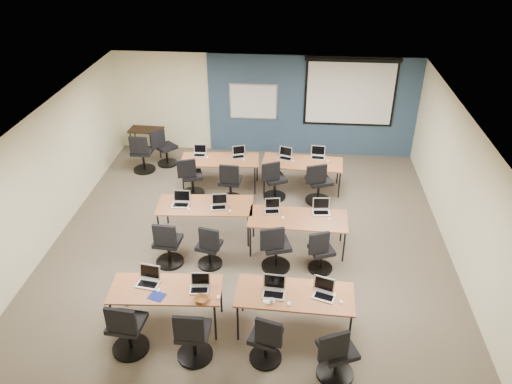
# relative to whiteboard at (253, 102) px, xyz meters

# --- Properties ---
(floor) EXTENTS (8.00, 9.00, 0.02)m
(floor) POSITION_rel_whiteboard_xyz_m (0.30, -4.43, -1.45)
(floor) COLOR #6B6354
(floor) RESTS_ON ground
(ceiling) EXTENTS (8.00, 9.00, 0.02)m
(ceiling) POSITION_rel_whiteboard_xyz_m (0.30, -4.43, 1.25)
(ceiling) COLOR white
(ceiling) RESTS_ON ground
(wall_back) EXTENTS (8.00, 0.04, 2.70)m
(wall_back) POSITION_rel_whiteboard_xyz_m (0.30, 0.07, -0.10)
(wall_back) COLOR beige
(wall_back) RESTS_ON ground
(wall_left) EXTENTS (0.04, 9.00, 2.70)m
(wall_left) POSITION_rel_whiteboard_xyz_m (-3.70, -4.43, -0.10)
(wall_left) COLOR beige
(wall_left) RESTS_ON ground
(wall_right) EXTENTS (0.04, 9.00, 2.70)m
(wall_right) POSITION_rel_whiteboard_xyz_m (4.30, -4.43, -0.10)
(wall_right) COLOR beige
(wall_right) RESTS_ON ground
(blue_accent_panel) EXTENTS (5.50, 0.04, 2.70)m
(blue_accent_panel) POSITION_rel_whiteboard_xyz_m (1.55, 0.04, -0.10)
(blue_accent_panel) COLOR #3D5977
(blue_accent_panel) RESTS_ON wall_back
(whiteboard) EXTENTS (1.28, 0.03, 0.98)m
(whiteboard) POSITION_rel_whiteboard_xyz_m (0.00, 0.00, 0.00)
(whiteboard) COLOR silver
(whiteboard) RESTS_ON wall_back
(projector_screen) EXTENTS (2.40, 0.10, 1.82)m
(projector_screen) POSITION_rel_whiteboard_xyz_m (2.50, -0.02, 0.44)
(projector_screen) COLOR black
(projector_screen) RESTS_ON wall_back
(training_table_front_left) EXTENTS (1.78, 0.74, 0.73)m
(training_table_front_left) POSITION_rel_whiteboard_xyz_m (-0.81, -6.59, -0.77)
(training_table_front_left) COLOR #AA7045
(training_table_front_left) RESTS_ON floor
(training_table_front_right) EXTENTS (1.86, 0.77, 0.73)m
(training_table_front_right) POSITION_rel_whiteboard_xyz_m (1.24, -6.54, -0.76)
(training_table_front_right) COLOR brown
(training_table_front_right) RESTS_ON floor
(training_table_mid_left) EXTENTS (1.94, 0.81, 0.73)m
(training_table_mid_left) POSITION_rel_whiteboard_xyz_m (-0.62, -4.05, -0.76)
(training_table_mid_left) COLOR brown
(training_table_mid_left) RESTS_ON floor
(training_table_mid_right) EXTENTS (1.92, 0.80, 0.73)m
(training_table_mid_right) POSITION_rel_whiteboard_xyz_m (1.27, -4.38, -0.76)
(training_table_mid_right) COLOR #A57249
(training_table_mid_right) RESTS_ON floor
(training_table_back_left) EXTENTS (1.84, 0.77, 0.73)m
(training_table_back_left) POSITION_rel_whiteboard_xyz_m (-0.62, -1.99, -0.76)
(training_table_back_left) COLOR brown
(training_table_back_left) RESTS_ON floor
(training_table_back_right) EXTENTS (1.88, 0.78, 0.73)m
(training_table_back_right) POSITION_rel_whiteboard_xyz_m (1.34, -1.97, -0.76)
(training_table_back_right) COLOR #905C2C
(training_table_back_right) RESTS_ON floor
(laptop_0) EXTENTS (0.36, 0.30, 0.27)m
(laptop_0) POSITION_rel_whiteboard_xyz_m (-1.11, -6.47, -0.65)
(laptop_0) COLOR silver
(laptop_0) RESTS_ON training_table_front_left
(mouse_0) EXTENTS (0.07, 0.11, 0.03)m
(mouse_0) POSITION_rel_whiteboard_xyz_m (-0.91, -6.65, -0.71)
(mouse_0) COLOR white
(mouse_0) RESTS_ON training_table_front_left
(task_chair_0) EXTENTS (0.58, 0.58, 1.05)m
(task_chair_0) POSITION_rel_whiteboard_xyz_m (-1.27, -7.27, -1.01)
(task_chair_0) COLOR black
(task_chair_0) RESTS_ON floor
(laptop_1) EXTENTS (0.31, 0.26, 0.24)m
(laptop_1) POSITION_rel_whiteboard_xyz_m (-0.26, -6.54, -0.66)
(laptop_1) COLOR #B9B9BC
(laptop_1) RESTS_ON training_table_front_left
(mouse_1) EXTENTS (0.08, 0.11, 0.03)m
(mouse_1) POSITION_rel_whiteboard_xyz_m (0.06, -6.73, -0.71)
(mouse_1) COLOR white
(mouse_1) RESTS_ON training_table_front_left
(task_chair_1) EXTENTS (0.55, 0.55, 1.03)m
(task_chair_1) POSITION_rel_whiteboard_xyz_m (-0.25, -7.32, -1.02)
(task_chair_1) COLOR black
(task_chair_1) RESTS_ON floor
(laptop_2) EXTENTS (0.36, 0.30, 0.27)m
(laptop_2) POSITION_rel_whiteboard_xyz_m (0.92, -6.54, -0.65)
(laptop_2) COLOR #B6B6B6
(laptop_2) RESTS_ON training_table_front_right
(mouse_2) EXTENTS (0.07, 0.11, 0.04)m
(mouse_2) POSITION_rel_whiteboard_xyz_m (1.16, -6.79, -0.71)
(mouse_2) COLOR white
(mouse_2) RESTS_ON training_table_front_right
(task_chair_2) EXTENTS (0.51, 0.50, 0.98)m
(task_chair_2) POSITION_rel_whiteboard_xyz_m (0.85, -7.28, -1.05)
(task_chair_2) COLOR black
(task_chair_2) RESTS_ON floor
(laptop_3) EXTENTS (0.34, 0.29, 0.26)m
(laptop_3) POSITION_rel_whiteboard_xyz_m (1.70, -6.52, -0.66)
(laptop_3) COLOR silver
(laptop_3) RESTS_ON training_table_front_right
(mouse_3) EXTENTS (0.07, 0.10, 0.03)m
(mouse_3) POSITION_rel_whiteboard_xyz_m (1.96, -6.67, -0.71)
(mouse_3) COLOR white
(mouse_3) RESTS_ON training_table_front_right
(task_chair_3) EXTENTS (0.59, 0.55, 1.03)m
(task_chair_3) POSITION_rel_whiteboard_xyz_m (1.86, -7.48, -1.02)
(task_chair_3) COLOR black
(task_chair_3) RESTS_ON floor
(laptop_4) EXTENTS (0.35, 0.30, 0.26)m
(laptop_4) POSITION_rel_whiteboard_xyz_m (-1.10, -4.06, -0.66)
(laptop_4) COLOR #B7B7B9
(laptop_4) RESTS_ON training_table_mid_left
(mouse_4) EXTENTS (0.08, 0.10, 0.03)m
(mouse_4) POSITION_rel_whiteboard_xyz_m (-0.91, -4.26, -0.71)
(mouse_4) COLOR white
(mouse_4) RESTS_ON training_table_mid_left
(task_chair_4) EXTENTS (0.54, 0.54, 1.01)m
(task_chair_4) POSITION_rel_whiteboard_xyz_m (-1.16, -5.10, -1.03)
(task_chair_4) COLOR black
(task_chair_4) RESTS_ON floor
(laptop_5) EXTENTS (0.31, 0.27, 0.24)m
(laptop_5) POSITION_rel_whiteboard_xyz_m (-0.32, -4.09, -0.66)
(laptop_5) COLOR #B3B3B7
(laptop_5) RESTS_ON training_table_mid_left
(mouse_5) EXTENTS (0.07, 0.10, 0.03)m
(mouse_5) POSITION_rel_whiteboard_xyz_m (-0.08, -4.25, -0.71)
(mouse_5) COLOR white
(mouse_5) RESTS_ON training_table_mid_left
(task_chair_5) EXTENTS (0.47, 0.47, 0.96)m
(task_chair_5) POSITION_rel_whiteboard_xyz_m (-0.37, -5.09, -1.06)
(task_chair_5) COLOR black
(task_chair_5) RESTS_ON floor
(laptop_6) EXTENTS (0.30, 0.26, 0.23)m
(laptop_6) POSITION_rel_whiteboard_xyz_m (0.75, -4.15, -0.66)
(laptop_6) COLOR #B9B9B9
(laptop_6) RESTS_ON training_table_mid_right
(mouse_6) EXTENTS (0.08, 0.11, 0.04)m
(mouse_6) POSITION_rel_whiteboard_xyz_m (0.98, -4.41, -0.71)
(mouse_6) COLOR white
(mouse_6) RESTS_ON training_table_mid_right
(task_chair_6) EXTENTS (0.57, 0.55, 1.03)m
(task_chair_6) POSITION_rel_whiteboard_xyz_m (0.86, -5.05, -1.02)
(task_chair_6) COLOR black
(task_chair_6) RESTS_ON floor
(laptop_7) EXTENTS (0.34, 0.29, 0.26)m
(laptop_7) POSITION_rel_whiteboard_xyz_m (1.72, -4.11, -0.66)
(laptop_7) COLOR silver
(laptop_7) RESTS_ON training_table_mid_right
(mouse_7) EXTENTS (0.08, 0.11, 0.03)m
(mouse_7) POSITION_rel_whiteboard_xyz_m (1.88, -4.38, -0.71)
(mouse_7) COLOR white
(mouse_7) RESTS_ON training_table_mid_right
(task_chair_7) EXTENTS (0.49, 0.47, 0.95)m
(task_chair_7) POSITION_rel_whiteboard_xyz_m (1.71, -5.04, -1.06)
(task_chair_7) COLOR black
(task_chair_7) RESTS_ON floor
(laptop_8) EXTENTS (0.31, 0.26, 0.23)m
(laptop_8) POSITION_rel_whiteboard_xyz_m (-1.14, -1.80, -0.66)
(laptop_8) COLOR #BABABA
(laptop_8) RESTS_ON training_table_back_left
(mouse_8) EXTENTS (0.08, 0.11, 0.03)m
(mouse_8) POSITION_rel_whiteboard_xyz_m (-0.94, -1.95, -0.71)
(mouse_8) COLOR white
(mouse_8) RESTS_ON training_table_back_left
(task_chair_8) EXTENTS (0.55, 0.53, 1.01)m
(task_chair_8) POSITION_rel_whiteboard_xyz_m (-1.24, -2.49, -1.03)
(task_chair_8) COLOR black
(task_chair_8) RESTS_ON floor
(laptop_9) EXTENTS (0.31, 0.27, 0.24)m
(laptop_9) POSITION_rel_whiteboard_xyz_m (-0.20, -1.80, -0.66)
(laptop_9) COLOR silver
(laptop_9) RESTS_ON training_table_back_left
(mouse_9) EXTENTS (0.08, 0.11, 0.03)m
(mouse_9) POSITION_rel_whiteboard_xyz_m (-0.05, -1.99, -0.71)
(mouse_9) COLOR white
(mouse_9) RESTS_ON training_table_back_left
(task_chair_9) EXTENTS (0.54, 0.54, 1.02)m
(task_chair_9) POSITION_rel_whiteboard_xyz_m (-0.29, -2.69, -1.03)
(task_chair_9) COLOR black
(task_chair_9) RESTS_ON floor
(laptop_10) EXTENTS (0.32, 0.27, 0.24)m
(laptop_10) POSITION_rel_whiteboard_xyz_m (0.93, -1.79, -0.66)
(laptop_10) COLOR #AEAEB1
(laptop_10) RESTS_ON training_table_back_right
(mouse_10) EXTENTS (0.06, 0.09, 0.03)m
(mouse_10) POSITION_rel_whiteboard_xyz_m (1.12, -1.97, -0.71)
(mouse_10) COLOR white
(mouse_10) RESTS_ON training_table_back_right
(task_chair_10) EXTENTS (0.56, 0.53, 1.01)m
(task_chair_10) POSITION_rel_whiteboard_xyz_m (0.70, -2.48, -1.03)
(task_chair_10) COLOR black
(task_chair_10) RESTS_ON floor
(laptop_11) EXTENTS (0.34, 0.29, 0.26)m
(laptop_11) POSITION_rel_whiteboard_xyz_m (1.71, -1.68, -0.66)
(laptop_11) COLOR #B2B2B5
(laptop_11) RESTS_ON training_table_back_right
(mouse_11) EXTENTS (0.08, 0.11, 0.03)m
(mouse_11) POSITION_rel_whiteboard_xyz_m (1.94, -1.88, -0.71)
(mouse_11) COLOR white
(mouse_11) RESTS_ON training_table_back_right
(task_chair_11) EXTENTS (0.60, 0.58, 1.05)m
(task_chair_11) POSITION_rel_whiteboard_xyz_m (1.71, -2.57, -1.01)
(task_chair_11) COLOR black
(task_chair_11) RESTS_ON floor
(blue_mousepad) EXTENTS (0.30, 0.27, 0.01)m
(blue_mousepad) POSITION_rel_whiteboard_xyz_m (-0.90, -6.78, -0.72)
(blue_mousepad) COLOR navy
(blue_mousepad) RESTS_ON training_table_front_left
(snack_bowl) EXTENTS (0.27, 0.27, 0.05)m
(snack_bowl) POSITION_rel_whiteboard_xyz_m (-0.19, -6.82, -0.69)
(snack_bowl) COLOR olive
(snack_bowl) RESTS_ON training_table_front_left
(snack_plate) EXTENTS (0.23, 0.23, 0.01)m
(snack_plate) POSITION_rel_whiteboard_xyz_m (0.85, -6.72, -0.71)
(snack_plate) COLOR white
(snack_plate) RESTS_ON training_table_front_right
(coffee_cup) EXTENTS (0.09, 0.09, 0.07)m
(coffee_cup) POSITION_rel_whiteboard_xyz_m (0.89, -6.79, -0.68)
(coffee_cup) COLOR white
(coffee_cup) RESTS_ON snack_plate
(utility_table) EXTENTS (0.89, 0.50, 0.75)m
(utility_table) POSITION_rel_whiteboard_xyz_m (-2.86, -0.44, -0.80)
(utility_table) COLOR black
(utility_table) RESTS_ON floor
(spare_chair_a) EXTENTS (0.63, 0.52, 1.00)m
(spare_chair_a) POSITION_rel_whiteboard_xyz_m (-2.24, -1.01, -1.04)
(spare_chair_a) COLOR black
(spare_chair_a) RESTS_ON floor
(spare_chair_b) EXTENTS (0.57, 0.57, 1.04)m
(spare_chair_b) POSITION_rel_whiteboard_xyz_m (-2.72, -1.42, -1.02)
(spare_chair_b) COLOR black
(spare_chair_b) RESTS_ON floor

